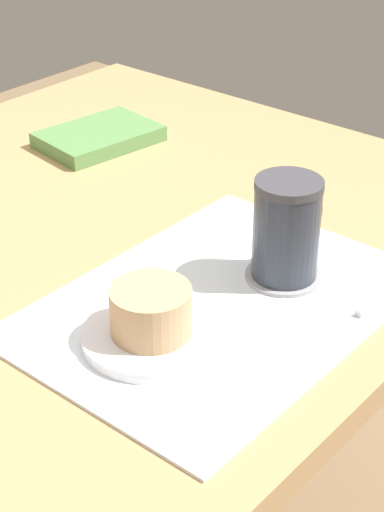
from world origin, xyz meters
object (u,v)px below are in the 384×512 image
Objects in this scene: dining_table at (35,308)px; small_book at (99,137)px; coffee_mug at (288,228)px; pastry_plate at (152,336)px; pastry at (151,311)px.

dining_table is 0.37m from small_book.
coffee_mug reaches higher than small_book.
coffee_mug is (0.20, -0.03, 0.06)m from pastry_plate.
pastry_plate is at bearing 0.00° from pastry.
dining_table is 6.87× the size of small_book.
dining_table is at bearing -140.39° from small_book.
dining_table is at bearing 121.19° from coffee_mug.
pastry is at bearing 0.00° from pastry_plate.
dining_table is at bearing 82.20° from pastry_plate.
coffee_mug is (0.16, -0.27, 0.14)m from dining_table.
coffee_mug reaches higher than pastry.
dining_table is 14.36× the size of pastry.
dining_table is 0.25m from pastry_plate.
coffee_mug reaches higher than dining_table.
pastry_plate is 0.03m from pastry.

